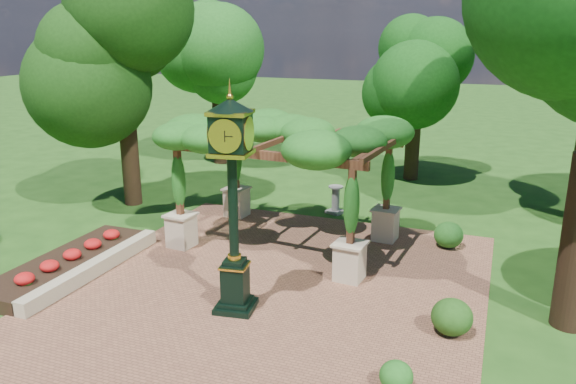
% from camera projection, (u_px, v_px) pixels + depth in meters
% --- Properties ---
extents(ground, '(120.00, 120.00, 0.00)m').
position_uv_depth(ground, '(248.00, 315.00, 12.55)').
color(ground, '#1E4714').
rests_on(ground, ground).
extents(brick_plaza, '(10.00, 12.00, 0.04)m').
position_uv_depth(brick_plaza, '(265.00, 295.00, 13.44)').
color(brick_plaza, brown).
rests_on(brick_plaza, ground).
extents(border_wall, '(0.35, 5.00, 0.40)m').
position_uv_depth(border_wall, '(95.00, 268.00, 14.53)').
color(border_wall, '#C6B793').
rests_on(border_wall, ground).
extents(flower_bed, '(1.50, 5.00, 0.36)m').
position_uv_depth(flower_bed, '(67.00, 264.00, 14.85)').
color(flower_bed, red).
rests_on(flower_bed, ground).
extents(pedestal_clock, '(1.09, 1.09, 4.86)m').
position_uv_depth(pedestal_clock, '(232.00, 188.00, 11.96)').
color(pedestal_clock, black).
rests_on(pedestal_clock, brick_plaza).
extents(pergola, '(6.33, 4.28, 3.79)m').
position_uv_depth(pergola, '(285.00, 141.00, 15.87)').
color(pergola, beige).
rests_on(pergola, brick_plaza).
extents(sundial, '(0.69, 0.69, 0.97)m').
position_uv_depth(sundial, '(336.00, 201.00, 19.45)').
color(sundial, gray).
rests_on(sundial, ground).
extents(shrub_front, '(0.73, 0.73, 0.54)m').
position_uv_depth(shrub_front, '(396.00, 376.00, 9.83)').
color(shrub_front, '#1F5D1A').
rests_on(shrub_front, brick_plaza).
extents(shrub_mid, '(1.08, 1.08, 0.77)m').
position_uv_depth(shrub_mid, '(452.00, 317.00, 11.61)').
color(shrub_mid, '#1E4714').
rests_on(shrub_mid, brick_plaza).
extents(shrub_back, '(1.03, 1.03, 0.76)m').
position_uv_depth(shrub_back, '(449.00, 235.00, 16.28)').
color(shrub_back, '#25681E').
rests_on(shrub_back, brick_plaza).
extents(tree_west_near, '(3.91, 3.91, 8.02)m').
position_uv_depth(tree_west_near, '(121.00, 49.00, 19.10)').
color(tree_west_near, '#372416').
rests_on(tree_west_near, ground).
extents(tree_west_far, '(3.62, 3.62, 8.25)m').
position_uv_depth(tree_west_far, '(217.00, 41.00, 25.41)').
color(tree_west_far, black).
rests_on(tree_west_far, ground).
extents(tree_north, '(3.28, 3.28, 6.62)m').
position_uv_depth(tree_north, '(417.00, 71.00, 22.79)').
color(tree_north, '#302213').
rests_on(tree_north, ground).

